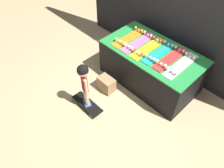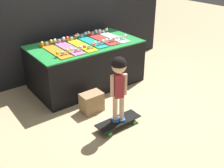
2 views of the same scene
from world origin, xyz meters
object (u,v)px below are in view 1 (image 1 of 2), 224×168
storage_box (106,84)px  skateboard_on_floor (87,104)px  skateboard_orange_on_rack (129,37)px  skateboard_pink_on_rack (139,42)px  skateboard_yellow_on_rack (148,48)px  skateboard_white_on_rack (181,65)px  skateboard_teal_on_rack (160,52)px  child (84,79)px  skateboard_red_on_rack (170,58)px

storage_box → skateboard_on_floor: bearing=-82.6°
skateboard_orange_on_rack → skateboard_pink_on_rack: bearing=1.1°
storage_box → skateboard_yellow_on_rack: bearing=68.8°
skateboard_pink_on_rack → skateboard_white_on_rack: size_ratio=1.00×
skateboard_white_on_rack → skateboard_pink_on_rack: bearing=-178.1°
skateboard_teal_on_rack → skateboard_white_on_rack: (0.43, -0.01, 0.00)m
storage_box → skateboard_teal_on_rack: bearing=57.2°
skateboard_orange_on_rack → skateboard_on_floor: bearing=-80.1°
skateboard_yellow_on_rack → skateboard_on_floor: 1.43m
skateboard_yellow_on_rack → child: 1.26m
skateboard_red_on_rack → skateboard_teal_on_rack: bearing=-178.6°
skateboard_teal_on_rack → storage_box: bearing=-122.8°
skateboard_yellow_on_rack → skateboard_white_on_rack: size_ratio=1.00×
skateboard_teal_on_rack → skateboard_red_on_rack: bearing=1.4°
skateboard_orange_on_rack → skateboard_yellow_on_rack: same height
skateboard_white_on_rack → child: 1.54m
skateboard_white_on_rack → skateboard_on_floor: (-0.86, -1.28, -0.66)m
skateboard_on_floor → skateboard_white_on_rack: bearing=56.0°
skateboard_orange_on_rack → skateboard_white_on_rack: size_ratio=1.00×
skateboard_orange_on_rack → storage_box: bearing=-78.3°
skateboard_white_on_rack → skateboard_on_floor: skateboard_white_on_rack is taller
skateboard_pink_on_rack → skateboard_orange_on_rack: bearing=-178.9°
skateboard_orange_on_rack → skateboard_yellow_on_rack: size_ratio=1.00×
skateboard_yellow_on_rack → skateboard_teal_on_rack: size_ratio=1.00×
skateboard_pink_on_rack → skateboard_on_floor: (0.00, -1.25, -0.66)m
skateboard_yellow_on_rack → skateboard_teal_on_rack: (0.22, 0.05, 0.00)m
skateboard_yellow_on_rack → skateboard_white_on_rack: same height
skateboard_on_floor → storage_box: (-0.07, 0.52, 0.07)m
skateboard_yellow_on_rack → skateboard_teal_on_rack: same height
skateboard_pink_on_rack → skateboard_red_on_rack: same height
skateboard_yellow_on_rack → skateboard_white_on_rack: bearing=3.1°
skateboard_red_on_rack → child: bearing=-116.6°
skateboard_pink_on_rack → skateboard_red_on_rack: (0.65, 0.04, 0.00)m
child → storage_box: 0.77m
skateboard_orange_on_rack → skateboard_pink_on_rack: size_ratio=1.00×
skateboard_white_on_rack → storage_box: 1.34m
skateboard_orange_on_rack → skateboard_teal_on_rack: 0.65m
skateboard_red_on_rack → skateboard_white_on_rack: 0.22m
skateboard_pink_on_rack → skateboard_yellow_on_rack: (0.22, -0.01, 0.00)m
skateboard_teal_on_rack → skateboard_red_on_rack: same height
skateboard_yellow_on_rack → storage_box: (-0.28, -0.73, -0.60)m
skateboard_red_on_rack → skateboard_pink_on_rack: bearing=-176.0°
skateboard_orange_on_rack → skateboard_yellow_on_rack: bearing=-0.2°
skateboard_orange_on_rack → skateboard_red_on_rack: bearing=3.2°
skateboard_red_on_rack → child: 1.45m
skateboard_teal_on_rack → storage_box: skateboard_teal_on_rack is taller
skateboard_on_floor → skateboard_orange_on_rack: bearing=99.9°
skateboard_pink_on_rack → skateboard_on_floor: size_ratio=1.27×
skateboard_orange_on_rack → skateboard_on_floor: skateboard_orange_on_rack is taller
skateboard_white_on_rack → skateboard_yellow_on_rack: bearing=-176.9°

